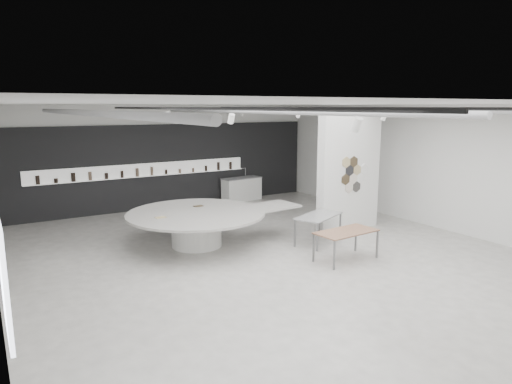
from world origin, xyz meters
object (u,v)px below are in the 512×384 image
display_island (199,224)px  kitchen_counter (242,189)px  sample_table_wood (346,233)px  sample_table_stone (319,218)px  partition_column (349,171)px

display_island → kitchen_counter: bearing=44.7°
kitchen_counter → sample_table_wood: bearing=-106.3°
sample_table_wood → sample_table_stone: 1.54m
display_island → sample_table_wood: (2.59, -2.97, 0.06)m
sample_table_wood → sample_table_stone: (0.35, 1.50, 0.03)m
partition_column → sample_table_stone: (-1.70, -0.68, -1.08)m
partition_column → sample_table_wood: size_ratio=2.22×
sample_table_wood → kitchen_counter: kitchen_counter is taller
partition_column → sample_table_stone: 2.13m
display_island → sample_table_stone: bearing=-31.6°
partition_column → sample_table_wood: (-2.05, -2.18, -1.12)m
sample_table_stone → partition_column: bearing=21.8°
sample_table_stone → kitchen_counter: 6.30m
partition_column → display_island: bearing=170.4°
sample_table_stone → kitchen_counter: bearing=80.2°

